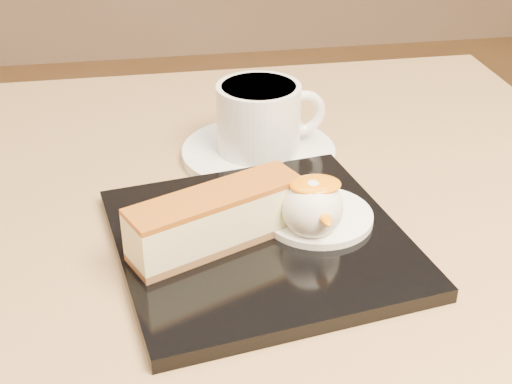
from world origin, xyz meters
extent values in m
cube|color=brown|center=(0.00, 0.00, 0.70)|extent=(0.80, 0.80, 0.04)
cube|color=black|center=(0.04, 0.00, 0.73)|extent=(0.25, 0.25, 0.01)
cube|color=brown|center=(0.01, 0.00, 0.74)|extent=(0.14, 0.09, 0.01)
cube|color=#EFE49C|center=(0.01, 0.00, 0.76)|extent=(0.14, 0.09, 0.03)
cube|color=brown|center=(0.01, 0.00, 0.77)|extent=(0.14, 0.09, 0.00)
cylinder|color=white|center=(0.09, 0.02, 0.73)|extent=(0.09, 0.09, 0.01)
sphere|color=white|center=(0.08, 0.00, 0.76)|extent=(0.05, 0.05, 0.05)
ellipsoid|color=orange|center=(0.08, 0.00, 0.78)|extent=(0.04, 0.03, 0.01)
ellipsoid|color=green|center=(0.06, 0.04, 0.74)|extent=(0.02, 0.02, 0.00)
ellipsoid|color=green|center=(0.07, 0.04, 0.74)|extent=(0.02, 0.02, 0.00)
ellipsoid|color=green|center=(0.05, 0.04, 0.74)|extent=(0.01, 0.02, 0.00)
cylinder|color=white|center=(0.07, 0.15, 0.72)|extent=(0.15, 0.15, 0.01)
cylinder|color=white|center=(0.07, 0.15, 0.76)|extent=(0.08, 0.08, 0.07)
cylinder|color=black|center=(0.07, 0.15, 0.79)|extent=(0.07, 0.07, 0.00)
torus|color=white|center=(0.11, 0.16, 0.76)|extent=(0.05, 0.01, 0.05)
camera|label=1|loc=(-0.04, -0.46, 1.04)|focal=50.00mm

